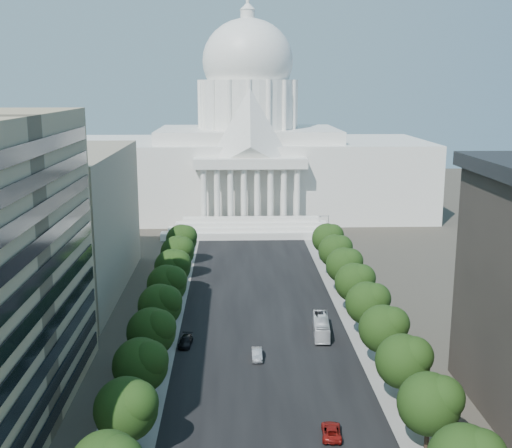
{
  "coord_description": "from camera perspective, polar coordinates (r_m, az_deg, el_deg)",
  "views": [
    {
      "loc": [
        -5.2,
        -33.43,
        43.48
      ],
      "look_at": [
        -0.82,
        87.49,
        17.09
      ],
      "focal_mm": 45.0,
      "sensor_mm": 36.0,
      "label": 1
    }
  ],
  "objects": [
    {
      "name": "streetlight_f",
      "position": [
        174.41,
        6.25,
        -0.24
      ],
      "size": [
        2.61,
        0.44,
        9.0
      ],
      "color": "gray",
      "rests_on": "ground"
    },
    {
      "name": "tree_r_f",
      "position": [
        114.02,
        10.03,
        -6.84
      ],
      "size": [
        7.79,
        7.6,
        9.97
      ],
      "color": "#33261C",
      "rests_on": "ground"
    },
    {
      "name": "car_dark_b",
      "position": [
        111.43,
        -6.29,
        -10.33
      ],
      "size": [
        2.51,
        5.26,
        1.48
      ],
      "primitive_type": "imported",
      "rotation": [
        0.0,
        0.0,
        -0.09
      ],
      "color": "black",
      "rests_on": "ground"
    },
    {
      "name": "tree_r_j",
      "position": [
        159.4,
        6.48,
        -1.21
      ],
      "size": [
        7.79,
        7.6,
        9.97
      ],
      "color": "#33261C",
      "rests_on": "ground"
    },
    {
      "name": "streetlight_c",
      "position": [
        103.82,
        12.23,
        -9.26
      ],
      "size": [
        2.61,
        0.44,
        9.0
      ],
      "color": "gray",
      "rests_on": "ground"
    },
    {
      "name": "tree_l_e",
      "position": [
        101.09,
        -9.13,
        -9.35
      ],
      "size": [
        7.79,
        7.6,
        9.97
      ],
      "color": "#33261C",
      "rests_on": "ground"
    },
    {
      "name": "tree_r_i",
      "position": [
        147.9,
        7.16,
        -2.29
      ],
      "size": [
        7.79,
        7.6,
        9.97
      ],
      "color": "#33261C",
      "rests_on": "ground"
    },
    {
      "name": "tree_l_d",
      "position": [
        90.15,
        -10.06,
        -12.15
      ],
      "size": [
        7.79,
        7.6,
        9.97
      ],
      "color": "#33261C",
      "rests_on": "ground"
    },
    {
      "name": "tree_l_c",
      "position": [
        79.5,
        -11.27,
        -15.71
      ],
      "size": [
        7.79,
        7.6,
        9.97
      ],
      "color": "#33261C",
      "rests_on": "ground"
    },
    {
      "name": "car_red",
      "position": [
        85.44,
        6.71,
        -17.82
      ],
      "size": [
        2.85,
        5.37,
        1.44
      ],
      "primitive_type": "imported",
      "rotation": [
        0.0,
        0.0,
        3.05
      ],
      "color": "maroon",
      "rests_on": "ground"
    },
    {
      "name": "tree_l_j",
      "position": [
        158.14,
        -6.54,
        -1.32
      ],
      "size": [
        7.79,
        7.6,
        9.97
      ],
      "color": "#33261C",
      "rests_on": "ground"
    },
    {
      "name": "tree_r_c",
      "position": [
        81.97,
        15.39,
        -15.03
      ],
      "size": [
        7.79,
        7.6,
        9.97
      ],
      "color": "#33261C",
      "rests_on": "ground"
    },
    {
      "name": "tree_r_g",
      "position": [
        125.18,
        8.89,
        -5.06
      ],
      "size": [
        7.79,
        7.6,
        9.97
      ],
      "color": "#33261C",
      "rests_on": "ground"
    },
    {
      "name": "tree_l_g",
      "position": [
        123.58,
        -7.8,
        -5.25
      ],
      "size": [
        7.79,
        7.6,
        9.97
      ],
      "color": "#33261C",
      "rests_on": "ground"
    },
    {
      "name": "tree_l_h",
      "position": [
        135.02,
        -7.3,
        -3.72
      ],
      "size": [
        7.79,
        7.6,
        9.97
      ],
      "color": "#33261C",
      "rests_on": "ground"
    },
    {
      "name": "office_block_left_far",
      "position": [
        143.0,
        -19.44,
        0.1
      ],
      "size": [
        38.0,
        52.0,
        30.0
      ],
      "primitive_type": "cube",
      "color": "gray",
      "rests_on": "ground"
    },
    {
      "name": "streetlight_b",
      "position": [
        82.05,
        16.62,
        -15.57
      ],
      "size": [
        2.61,
        0.44,
        9.0
      ],
      "color": "gray",
      "rests_on": "ground"
    },
    {
      "name": "streetlight_d",
      "position": [
        126.79,
        9.48,
        -5.15
      ],
      "size": [
        2.61,
        0.44,
        9.0
      ],
      "color": "gray",
      "rests_on": "ground"
    },
    {
      "name": "tree_l_i",
      "position": [
        146.54,
        -6.89,
        -2.42
      ],
      "size": [
        7.79,
        7.6,
        9.97
      ],
      "color": "#33261C",
      "rests_on": "ground"
    },
    {
      "name": "streetlight_e",
      "position": [
        150.41,
        7.61,
        -2.31
      ],
      "size": [
        2.61,
        0.44,
        9.0
      ],
      "color": "gray",
      "rests_on": "ground"
    },
    {
      "name": "city_bus",
      "position": [
        115.56,
        5.82,
        -9.05
      ],
      "size": [
        3.51,
        11.15,
        3.06
      ],
      "primitive_type": "imported",
      "rotation": [
        0.0,
        0.0,
        -0.09
      ],
      "color": "silver",
      "rests_on": "ground"
    },
    {
      "name": "tree_r_h",
      "position": [
        136.48,
        7.95,
        -3.56
      ],
      "size": [
        7.79,
        7.6,
        9.97
      ],
      "color": "#33261C",
      "rests_on": "ground"
    },
    {
      "name": "tree_r_d",
      "position": [
        92.33,
        13.16,
        -11.68
      ],
      "size": [
        7.79,
        7.6,
        9.97
      ],
      "color": "#33261C",
      "rests_on": "ground"
    },
    {
      "name": "sidewalk_right",
      "position": [
        133.09,
        8.58,
        -6.91
      ],
      "size": [
        8.0,
        260.0,
        0.02
      ],
      "primitive_type": "cube",
      "color": "gray",
      "rests_on": "ground"
    },
    {
      "name": "sidewalk_left",
      "position": [
        131.59,
        -8.04,
        -7.12
      ],
      "size": [
        8.0,
        260.0,
        0.02
      ],
      "primitive_type": "cube",
      "color": "gray",
      "rests_on": "ground"
    },
    {
      "name": "car_silver",
      "position": [
        105.74,
        0.08,
        -11.52
      ],
      "size": [
        1.65,
        4.72,
        1.55
      ],
      "primitive_type": "imported",
      "rotation": [
        0.0,
        0.0,
        -0.0
      ],
      "color": "#9A9BA1",
      "rests_on": "ground"
    },
    {
      "name": "capitol",
      "position": [
        219.65,
        -0.71,
        6.17
      ],
      "size": [
        120.0,
        56.0,
        73.0
      ],
      "color": "white",
      "rests_on": "ground"
    },
    {
      "name": "tree_r_e",
      "position": [
        103.05,
        11.42,
        -9.01
      ],
      "size": [
        7.79,
        7.6,
        9.97
      ],
      "color": "#33261C",
      "rests_on": "ground"
    },
    {
      "name": "road_asphalt",
      "position": [
        130.97,
        0.32,
        -7.09
      ],
      "size": [
        30.0,
        260.0,
        0.01
      ],
      "primitive_type": "cube",
      "color": "black",
      "rests_on": "ground"
    },
    {
      "name": "tree_l_f",
      "position": [
        112.26,
        -8.39,
        -7.09
      ],
      "size": [
        7.79,
        7.6,
        9.97
      ],
      "color": "#33261C",
      "rests_on": "ground"
    }
  ]
}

